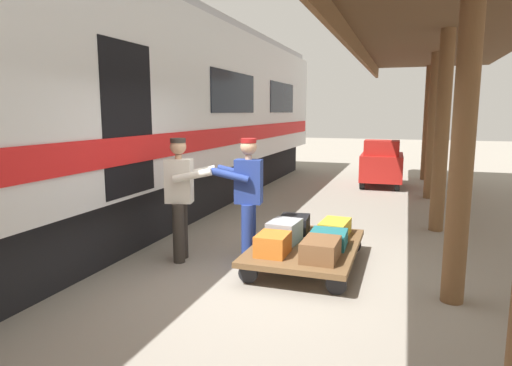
{
  "coord_description": "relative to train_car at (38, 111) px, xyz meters",
  "views": [
    {
      "loc": [
        -1.51,
        5.06,
        2.06
      ],
      "look_at": [
        0.3,
        -0.28,
        1.15
      ],
      "focal_mm": 31.25,
      "sensor_mm": 36.0,
      "label": 1
    }
  ],
  "objects": [
    {
      "name": "suitcase_gray_aluminum",
      "position": [
        -3.48,
        -0.58,
        -1.6
      ],
      "size": [
        0.41,
        0.52,
        0.29
      ],
      "primitive_type": "cube",
      "rotation": [
        0.0,
        0.0,
        -0.09
      ],
      "color": "#9EA0A5",
      "rests_on": "luggage_cart"
    },
    {
      "name": "suitcase_yellow_case",
      "position": [
        -4.07,
        -1.13,
        -1.64
      ],
      "size": [
        0.4,
        0.61,
        0.22
      ],
      "primitive_type": "cube",
      "rotation": [
        0.0,
        0.0,
        -0.07
      ],
      "color": "gold",
      "rests_on": "luggage_cart"
    },
    {
      "name": "porter_in_overalls",
      "position": [
        -2.96,
        -0.54,
        -1.14
      ],
      "size": [
        0.7,
        0.48,
        1.7
      ],
      "color": "navy",
      "rests_on": "ground_plane"
    },
    {
      "name": "train_car",
      "position": [
        0.0,
        0.0,
        0.0
      ],
      "size": [
        3.02,
        21.68,
        4.0
      ],
      "color": "silver",
      "rests_on": "ground_plane"
    },
    {
      "name": "luggage_cart",
      "position": [
        -3.78,
        -0.58,
        -1.79
      ],
      "size": [
        1.33,
        2.0,
        0.31
      ],
      "color": "brown",
      "rests_on": "ground_plane"
    },
    {
      "name": "porter_by_door",
      "position": [
        -2.08,
        -0.29,
        -1.14
      ],
      "size": [
        0.72,
        0.54,
        1.7
      ],
      "color": "#332D28",
      "rests_on": "ground_plane"
    },
    {
      "name": "baggage_tug",
      "position": [
        -4.35,
        -7.53,
        -1.43
      ],
      "size": [
        1.14,
        1.73,
        1.3
      ],
      "color": "#B21E19",
      "rests_on": "ground_plane"
    },
    {
      "name": "suitcase_brown_leather",
      "position": [
        -4.07,
        -0.03,
        -1.63
      ],
      "size": [
        0.42,
        0.56,
        0.24
      ],
      "primitive_type": "cube",
      "rotation": [
        0.0,
        0.0,
        -0.01
      ],
      "color": "brown",
      "rests_on": "luggage_cart"
    },
    {
      "name": "suitcase_teal_softside",
      "position": [
        -4.07,
        -0.58,
        -1.65
      ],
      "size": [
        0.47,
        0.5,
        0.2
      ],
      "primitive_type": "cube",
      "rotation": [
        0.0,
        0.0,
        0.03
      ],
      "color": "#1E666B",
      "rests_on": "luggage_cart"
    },
    {
      "name": "ground_plane",
      "position": [
        -3.48,
        0.0,
        -2.06
      ],
      "size": [
        60.0,
        60.0,
        0.0
      ],
      "primitive_type": "plane",
      "color": "gray"
    },
    {
      "name": "suitcase_black_hardshell",
      "position": [
        -3.48,
        -1.13,
        -1.63
      ],
      "size": [
        0.45,
        0.52,
        0.23
      ],
      "primitive_type": "cube",
      "rotation": [
        0.0,
        0.0,
        0.09
      ],
      "color": "black",
      "rests_on": "luggage_cart"
    },
    {
      "name": "suitcase_orange_carryall",
      "position": [
        -3.48,
        -0.03,
        -1.62
      ],
      "size": [
        0.37,
        0.45,
        0.26
      ],
      "primitive_type": "cube",
      "rotation": [
        0.0,
        0.0,
        -0.0
      ],
      "color": "#CC6B23",
      "rests_on": "luggage_cart"
    }
  ]
}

